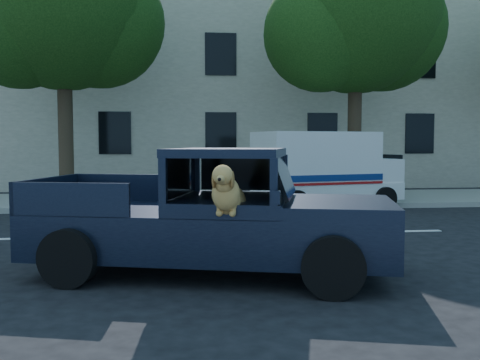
{
  "coord_description": "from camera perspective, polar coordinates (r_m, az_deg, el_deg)",
  "views": [
    {
      "loc": [
        -0.57,
        -7.08,
        1.83
      ],
      "look_at": [
        0.21,
        -0.11,
        1.34
      ],
      "focal_mm": 40.0,
      "sensor_mm": 36.0,
      "label": 1
    }
  ],
  "objects": [
    {
      "name": "mail_truck",
      "position": [
        14.88,
        8.9,
        0.46
      ],
      "size": [
        4.19,
        2.77,
        2.12
      ],
      "rotation": [
        0.0,
        0.0,
        0.25
      ],
      "color": "silver",
      "rests_on": "ground"
    },
    {
      "name": "far_sidewalk",
      "position": [
        16.38,
        -4.38,
        -2.17
      ],
      "size": [
        60.0,
        4.0,
        0.15
      ],
      "primitive_type": "cube",
      "color": "gray",
      "rests_on": "ground"
    },
    {
      "name": "pickup_truck",
      "position": [
        7.47,
        -3.65,
        -5.55
      ],
      "size": [
        5.23,
        3.15,
        1.75
      ],
      "rotation": [
        0.0,
        0.0,
        -0.26
      ],
      "color": "black",
      "rests_on": "ground"
    },
    {
      "name": "street_tree_mid",
      "position": [
        18.04,
        12.35,
        16.33
      ],
      "size": [
        6.0,
        5.2,
        8.6
      ],
      "color": "#332619",
      "rests_on": "ground"
    },
    {
      "name": "street_tree_left",
      "position": [
        17.48,
        -18.24,
        16.63
      ],
      "size": [
        6.0,
        5.2,
        8.6
      ],
      "color": "#332619",
      "rests_on": "ground"
    },
    {
      "name": "lane_stripes",
      "position": [
        10.94,
        7.31,
        -5.64
      ],
      "size": [
        21.6,
        0.14,
        0.01
      ],
      "primitive_type": null,
      "color": "silver",
      "rests_on": "ground"
    },
    {
      "name": "building_main",
      "position": [
        24.0,
        2.22,
        10.38
      ],
      "size": [
        26.0,
        6.0,
        9.0
      ],
      "primitive_type": "cube",
      "color": "beige",
      "rests_on": "ground"
    },
    {
      "name": "ground",
      "position": [
        7.33,
        -1.76,
        -10.47
      ],
      "size": [
        120.0,
        120.0,
        0.0
      ],
      "primitive_type": "plane",
      "color": "black",
      "rests_on": "ground"
    }
  ]
}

